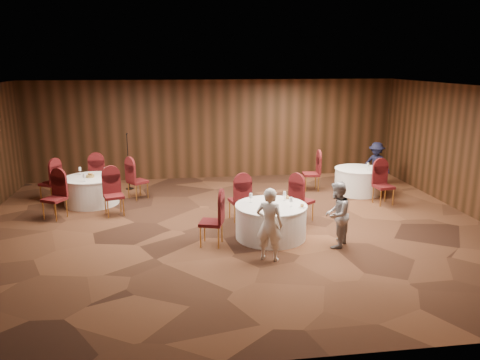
{
  "coord_description": "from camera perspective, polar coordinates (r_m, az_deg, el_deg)",
  "views": [
    {
      "loc": [
        -1.24,
        -10.16,
        3.76
      ],
      "look_at": [
        0.2,
        0.2,
        1.1
      ],
      "focal_mm": 35.0,
      "sensor_mm": 36.0,
      "label": 1
    }
  ],
  "objects": [
    {
      "name": "ground",
      "position": [
        10.91,
        -0.9,
        -5.9
      ],
      "size": [
        12.0,
        12.0,
        0.0
      ],
      "primitive_type": "plane",
      "color": "black",
      "rests_on": "ground"
    },
    {
      "name": "room_shell",
      "position": [
        10.39,
        -0.94,
        4.32
      ],
      "size": [
        12.0,
        12.0,
        12.0
      ],
      "color": "silver",
      "rests_on": "ground"
    },
    {
      "name": "table_main",
      "position": [
        10.27,
        3.78,
        -5.0
      ],
      "size": [
        1.57,
        1.57,
        0.74
      ],
      "color": "white",
      "rests_on": "ground"
    },
    {
      "name": "table_left",
      "position": [
        13.26,
        -17.67,
        -1.21
      ],
      "size": [
        1.46,
        1.46,
        0.74
      ],
      "color": "white",
      "rests_on": "ground"
    },
    {
      "name": "table_right",
      "position": [
        14.09,
        14.17,
        -0.08
      ],
      "size": [
        1.36,
        1.36,
        0.74
      ],
      "color": "white",
      "rests_on": "ground"
    },
    {
      "name": "chairs_main",
      "position": [
        10.8,
        1.56,
        -3.31
      ],
      "size": [
        2.98,
        2.13,
        1.0
      ],
      "color": "#450D0E",
      "rests_on": "ground"
    },
    {
      "name": "chairs_left",
      "position": [
        13.19,
        -17.65,
        -0.73
      ],
      "size": [
        3.09,
        2.97,
        1.0
      ],
      "color": "#450D0E",
      "rests_on": "ground"
    },
    {
      "name": "chairs_right",
      "position": [
        13.6,
        12.73,
        0.04
      ],
      "size": [
        2.11,
        2.22,
        1.0
      ],
      "color": "#450D0E",
      "rests_on": "ground"
    },
    {
      "name": "tabletop_main",
      "position": [
        10.1,
        5.02,
        -2.62
      ],
      "size": [
        1.14,
        1.04,
        0.22
      ],
      "color": "silver",
      "rests_on": "table_main"
    },
    {
      "name": "tabletop_left",
      "position": [
        13.16,
        -17.81,
        0.66
      ],
      "size": [
        0.78,
        0.89,
        0.22
      ],
      "color": "silver",
      "rests_on": "table_left"
    },
    {
      "name": "tabletop_right",
      "position": [
        13.83,
        15.34,
        1.81
      ],
      "size": [
        0.08,
        0.08,
        0.22
      ],
      "color": "silver",
      "rests_on": "table_right"
    },
    {
      "name": "mic_stand",
      "position": [
        14.48,
        -13.39,
        0.88
      ],
      "size": [
        0.24,
        0.24,
        1.71
      ],
      "color": "black",
      "rests_on": "ground"
    },
    {
      "name": "woman_a",
      "position": [
        9.02,
        3.61,
        -5.42
      ],
      "size": [
        0.63,
        0.54,
        1.45
      ],
      "primitive_type": "imported",
      "rotation": [
        0.0,
        0.0,
        2.69
      ],
      "color": "white",
      "rests_on": "ground"
    },
    {
      "name": "woman_b",
      "position": [
        9.86,
        11.69,
        -4.14
      ],
      "size": [
        0.83,
        0.86,
        1.39
      ],
      "primitive_type": "imported",
      "rotation": [
        0.0,
        0.0,
        4.08
      ],
      "color": "#A0A0A5",
      "rests_on": "ground"
    },
    {
      "name": "man_c",
      "position": [
        15.05,
        16.25,
        1.88
      ],
      "size": [
        0.99,
        0.96,
        1.36
      ],
      "primitive_type": "imported",
      "rotation": [
        0.0,
        0.0,
        5.57
      ],
      "color": "black",
      "rests_on": "ground"
    }
  ]
}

